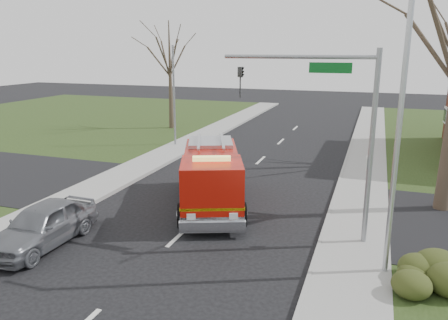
% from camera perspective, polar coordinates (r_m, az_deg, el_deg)
% --- Properties ---
extents(ground, '(120.00, 120.00, 0.00)m').
position_cam_1_polar(ground, '(16.55, -5.92, -9.87)').
color(ground, black).
rests_on(ground, ground).
extents(sidewalk_right, '(2.40, 80.00, 0.15)m').
position_cam_1_polar(sidewalk_right, '(15.18, 16.35, -12.45)').
color(sidewalk_right, gray).
rests_on(sidewalk_right, ground).
extents(sidewalk_left, '(2.40, 80.00, 0.15)m').
position_cam_1_polar(sidewalk_left, '(19.81, -22.50, -6.54)').
color(sidewalk_left, gray).
rests_on(sidewalk_left, ground).
extents(health_center_sign, '(0.12, 2.00, 1.40)m').
position_cam_1_polar(health_center_sign, '(27.06, 27.17, 0.18)').
color(health_center_sign, '#53131B').
rests_on(health_center_sign, ground).
extents(bare_tree_left, '(4.50, 4.50, 9.00)m').
position_cam_1_polar(bare_tree_left, '(37.49, -7.09, 12.41)').
color(bare_tree_left, '#3C2D23').
rests_on(bare_tree_left, ground).
extents(traffic_signal_mast, '(5.29, 0.18, 6.80)m').
position_cam_1_polar(traffic_signal_mast, '(15.31, 14.19, 6.18)').
color(traffic_signal_mast, gray).
rests_on(traffic_signal_mast, ground).
extents(streetlight_pole, '(1.48, 0.16, 8.40)m').
position_cam_1_polar(streetlight_pole, '(13.32, 21.61, 3.75)').
color(streetlight_pole, '#B7BABF').
rests_on(streetlight_pole, ground).
extents(utility_pole_far, '(0.14, 0.14, 7.00)m').
position_cam_1_polar(utility_pole_far, '(30.84, -6.54, 8.18)').
color(utility_pole_far, gray).
rests_on(utility_pole_far, ground).
extents(fire_engine, '(4.79, 7.39, 2.82)m').
position_cam_1_polar(fire_engine, '(18.99, -1.68, -2.46)').
color(fire_engine, '#B41308').
rests_on(fire_engine, ground).
extents(parked_car_maroon, '(1.85, 4.51, 1.53)m').
position_cam_1_polar(parked_car_maroon, '(16.76, -22.63, -7.81)').
color(parked_car_maroon, slate).
rests_on(parked_car_maroon, ground).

